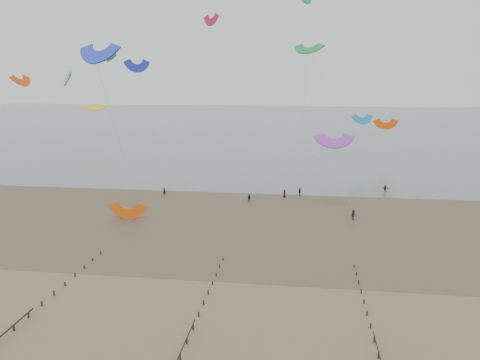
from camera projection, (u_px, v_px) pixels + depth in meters
name	position (u px, v px, depth m)	size (l,w,h in m)	color
ground	(172.00, 298.00, 54.44)	(500.00, 500.00, 0.00)	brown
sea_and_shore	(201.00, 213.00, 88.23)	(500.00, 665.00, 0.03)	#475654
kitesurfer_lead	(164.00, 192.00, 100.71)	(0.61, 0.40, 1.67)	black
kitesurfers	(299.00, 199.00, 94.14)	(139.38, 23.99, 1.87)	black
grounded_kite	(128.00, 219.00, 84.49)	(5.94, 3.11, 4.52)	#F45D0F
kites_airborne	(149.00, 85.00, 134.64)	(249.18, 110.90, 40.70)	#1A81B8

